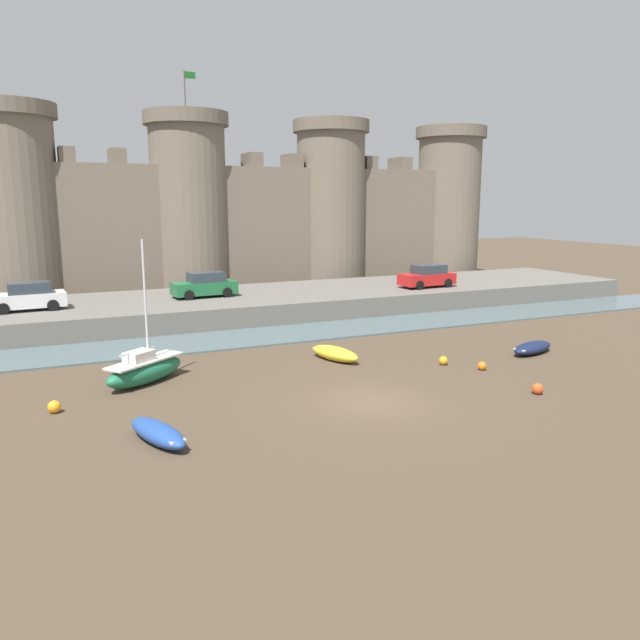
{
  "coord_description": "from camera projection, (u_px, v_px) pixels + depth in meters",
  "views": [
    {
      "loc": [
        -11.24,
        -19.98,
        7.63
      ],
      "look_at": [
        -0.26,
        4.12,
        2.5
      ],
      "focal_mm": 35.0,
      "sensor_mm": 36.0,
      "label": 1
    }
  ],
  "objects": [
    {
      "name": "ground_plane",
      "position": [
        371.0,
        402.0,
        23.88
      ],
      "size": [
        160.0,
        160.0,
        0.0
      ],
      "primitive_type": "plane",
      "color": "#4C3D2D"
    },
    {
      "name": "water_channel",
      "position": [
        262.0,
        336.0,
        35.07
      ],
      "size": [
        80.0,
        4.5,
        0.1
      ],
      "primitive_type": "cube",
      "color": "slate",
      "rests_on": "ground"
    },
    {
      "name": "quay_road",
      "position": [
        226.0,
        306.0,
        41.43
      ],
      "size": [
        61.2,
        10.0,
        1.37
      ],
      "primitive_type": "cube",
      "color": "#666059",
      "rests_on": "ground"
    },
    {
      "name": "castle",
      "position": [
        190.0,
        215.0,
        48.93
      ],
      "size": [
        55.67,
        6.47,
        17.17
      ],
      "color": "#706354",
      "rests_on": "ground"
    },
    {
      "name": "rowboat_foreground_left",
      "position": [
        532.0,
        348.0,
        31.33
      ],
      "size": [
        3.14,
        1.89,
        0.59
      ],
      "color": "#141E3D",
      "rests_on": "ground"
    },
    {
      "name": "rowboat_near_channel_left",
      "position": [
        158.0,
        432.0,
        19.85
      ],
      "size": [
        1.84,
        3.25,
        0.64
      ],
      "color": "#234793",
      "rests_on": "ground"
    },
    {
      "name": "rowboat_midflat_right",
      "position": [
        335.0,
        353.0,
        30.01
      ],
      "size": [
        1.87,
        3.13,
        0.67
      ],
      "color": "yellow",
      "rests_on": "ground"
    },
    {
      "name": "sailboat_near_channel_right",
      "position": [
        145.0,
        369.0,
        26.2
      ],
      "size": [
        4.05,
        3.43,
        6.05
      ],
      "color": "#1E6B47",
      "rests_on": "ground"
    },
    {
      "name": "mooring_buoy_off_centre",
      "position": [
        443.0,
        361.0,
        29.18
      ],
      "size": [
        0.42,
        0.42,
        0.42
      ],
      "primitive_type": "sphere",
      "color": "orange",
      "rests_on": "ground"
    },
    {
      "name": "mooring_buoy_mid_mud",
      "position": [
        54.0,
        407.0,
        22.61
      ],
      "size": [
        0.47,
        0.47,
        0.47
      ],
      "primitive_type": "sphere",
      "color": "orange",
      "rests_on": "ground"
    },
    {
      "name": "mooring_buoy_near_shore",
      "position": [
        482.0,
        366.0,
        28.3
      ],
      "size": [
        0.4,
        0.4,
        0.4
      ],
      "primitive_type": "sphere",
      "color": "orange",
      "rests_on": "ground"
    },
    {
      "name": "mooring_buoy_near_channel",
      "position": [
        538.0,
        389.0,
        24.8
      ],
      "size": [
        0.45,
        0.45,
        0.45
      ],
      "primitive_type": "sphere",
      "color": "#E04C1E",
      "rests_on": "ground"
    },
    {
      "name": "car_quay_centre_west",
      "position": [
        205.0,
        285.0,
        40.55
      ],
      "size": [
        4.2,
        2.08,
        1.62
      ],
      "color": "#1E6638",
      "rests_on": "quay_road"
    },
    {
      "name": "car_quay_east",
      "position": [
        427.0,
        276.0,
        45.09
      ],
      "size": [
        4.2,
        2.08,
        1.62
      ],
      "color": "red",
      "rests_on": "quay_road"
    },
    {
      "name": "car_quay_west",
      "position": [
        28.0,
        297.0,
        35.63
      ],
      "size": [
        4.2,
        2.08,
        1.62
      ],
      "color": "silver",
      "rests_on": "quay_road"
    }
  ]
}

